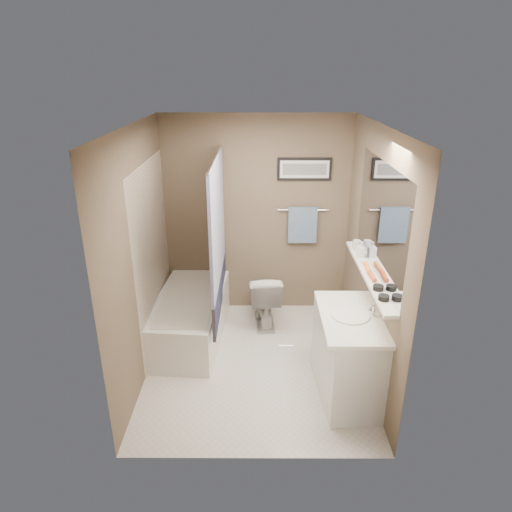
{
  "coord_description": "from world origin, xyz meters",
  "views": [
    {
      "loc": [
        0.02,
        -3.96,
        2.85
      ],
      "look_at": [
        0.0,
        0.15,
        1.15
      ],
      "focal_mm": 32.0,
      "sensor_mm": 36.0,
      "label": 1
    }
  ],
  "objects_px": {
    "hair_brush_back": "(367,268)",
    "soap_bottle": "(361,249)",
    "bathtub": "(190,317)",
    "glass_jar": "(357,245)",
    "candle_bowl_far": "(378,288)",
    "vanity": "(349,358)",
    "candle_bowl_near": "(384,298)",
    "hair_brush_front": "(372,275)",
    "toilet": "(264,298)"
  },
  "relations": [
    {
      "from": "candle_bowl_near",
      "to": "toilet",
      "type": "bearing_deg",
      "value": 121.73
    },
    {
      "from": "candle_bowl_far",
      "to": "glass_jar",
      "type": "bearing_deg",
      "value": 90.0
    },
    {
      "from": "glass_jar",
      "to": "toilet",
      "type": "bearing_deg",
      "value": 155.96
    },
    {
      "from": "vanity",
      "to": "bathtub",
      "type": "bearing_deg",
      "value": 144.12
    },
    {
      "from": "candle_bowl_near",
      "to": "candle_bowl_far",
      "type": "distance_m",
      "value": 0.18
    },
    {
      "from": "bathtub",
      "to": "vanity",
      "type": "bearing_deg",
      "value": -27.3
    },
    {
      "from": "vanity",
      "to": "soap_bottle",
      "type": "relative_size",
      "value": 5.6
    },
    {
      "from": "hair_brush_back",
      "to": "soap_bottle",
      "type": "distance_m",
      "value": 0.32
    },
    {
      "from": "toilet",
      "to": "hair_brush_front",
      "type": "xyz_separation_m",
      "value": [
        0.94,
        -1.1,
        0.81
      ]
    },
    {
      "from": "vanity",
      "to": "toilet",
      "type": "bearing_deg",
      "value": 115.88
    },
    {
      "from": "hair_brush_front",
      "to": "candle_bowl_near",
      "type": "bearing_deg",
      "value": -90.0
    },
    {
      "from": "bathtub",
      "to": "hair_brush_front",
      "type": "bearing_deg",
      "value": -19.46
    },
    {
      "from": "bathtub",
      "to": "candle_bowl_near",
      "type": "height_order",
      "value": "candle_bowl_near"
    },
    {
      "from": "glass_jar",
      "to": "candle_bowl_near",
      "type": "bearing_deg",
      "value": -90.0
    },
    {
      "from": "candle_bowl_near",
      "to": "vanity",
      "type": "bearing_deg",
      "value": 129.79
    },
    {
      "from": "candle_bowl_near",
      "to": "glass_jar",
      "type": "xyz_separation_m",
      "value": [
        0.0,
        1.1,
        0.03
      ]
    },
    {
      "from": "candle_bowl_far",
      "to": "candle_bowl_near",
      "type": "bearing_deg",
      "value": -90.0
    },
    {
      "from": "hair_brush_front",
      "to": "soap_bottle",
      "type": "bearing_deg",
      "value": 90.0
    },
    {
      "from": "candle_bowl_near",
      "to": "soap_bottle",
      "type": "bearing_deg",
      "value": 90.0
    },
    {
      "from": "bathtub",
      "to": "glass_jar",
      "type": "bearing_deg",
      "value": 0.99
    },
    {
      "from": "candle_bowl_far",
      "to": "soap_bottle",
      "type": "xyz_separation_m",
      "value": [
        0.0,
        0.73,
        0.06
      ]
    },
    {
      "from": "toilet",
      "to": "soap_bottle",
      "type": "distance_m",
      "value": 1.42
    },
    {
      "from": "vanity",
      "to": "candle_bowl_near",
      "type": "relative_size",
      "value": 10.0
    },
    {
      "from": "toilet",
      "to": "hair_brush_back",
      "type": "relative_size",
      "value": 3.0
    },
    {
      "from": "toilet",
      "to": "hair_brush_back",
      "type": "bearing_deg",
      "value": 130.87
    },
    {
      "from": "candle_bowl_far",
      "to": "hair_brush_back",
      "type": "xyz_separation_m",
      "value": [
        0.0,
        0.41,
        0.0
      ]
    },
    {
      "from": "bathtub",
      "to": "soap_bottle",
      "type": "bearing_deg",
      "value": -5.3
    },
    {
      "from": "candle_bowl_far",
      "to": "vanity",
      "type": "bearing_deg",
      "value": 167.03
    },
    {
      "from": "toilet",
      "to": "candle_bowl_far",
      "type": "height_order",
      "value": "candle_bowl_far"
    },
    {
      "from": "bathtub",
      "to": "candle_bowl_far",
      "type": "xyz_separation_m",
      "value": [
        1.79,
        -1.03,
        0.89
      ]
    },
    {
      "from": "vanity",
      "to": "glass_jar",
      "type": "relative_size",
      "value": 9.0
    },
    {
      "from": "bathtub",
      "to": "candle_bowl_near",
      "type": "xyz_separation_m",
      "value": [
        1.79,
        -1.21,
        0.89
      ]
    },
    {
      "from": "candle_bowl_far",
      "to": "toilet",
      "type": "bearing_deg",
      "value": 125.03
    },
    {
      "from": "bathtub",
      "to": "soap_bottle",
      "type": "relative_size",
      "value": 9.33
    },
    {
      "from": "hair_brush_front",
      "to": "hair_brush_back",
      "type": "relative_size",
      "value": 1.0
    },
    {
      "from": "bathtub",
      "to": "glass_jar",
      "type": "distance_m",
      "value": 2.01
    },
    {
      "from": "glass_jar",
      "to": "soap_bottle",
      "type": "relative_size",
      "value": 0.62
    },
    {
      "from": "bathtub",
      "to": "vanity",
      "type": "relative_size",
      "value": 1.67
    },
    {
      "from": "candle_bowl_near",
      "to": "hair_brush_back",
      "type": "distance_m",
      "value": 0.59
    },
    {
      "from": "vanity",
      "to": "candle_bowl_near",
      "type": "xyz_separation_m",
      "value": [
        0.19,
        -0.22,
        0.73
      ]
    },
    {
      "from": "soap_bottle",
      "to": "glass_jar",
      "type": "bearing_deg",
      "value": 90.0
    },
    {
      "from": "candle_bowl_near",
      "to": "glass_jar",
      "type": "height_order",
      "value": "glass_jar"
    },
    {
      "from": "candle_bowl_far",
      "to": "soap_bottle",
      "type": "bearing_deg",
      "value": 90.0
    },
    {
      "from": "bathtub",
      "to": "hair_brush_back",
      "type": "relative_size",
      "value": 6.82
    },
    {
      "from": "candle_bowl_far",
      "to": "hair_brush_back",
      "type": "height_order",
      "value": "hair_brush_back"
    },
    {
      "from": "vanity",
      "to": "glass_jar",
      "type": "bearing_deg",
      "value": 73.84
    },
    {
      "from": "bathtub",
      "to": "toilet",
      "type": "distance_m",
      "value": 0.9
    },
    {
      "from": "bathtub",
      "to": "hair_brush_back",
      "type": "bearing_deg",
      "value": -14.8
    },
    {
      "from": "candle_bowl_near",
      "to": "hair_brush_front",
      "type": "xyz_separation_m",
      "value": [
        0.0,
        0.42,
        0.0
      ]
    },
    {
      "from": "vanity",
      "to": "candle_bowl_near",
      "type": "height_order",
      "value": "candle_bowl_near"
    }
  ]
}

